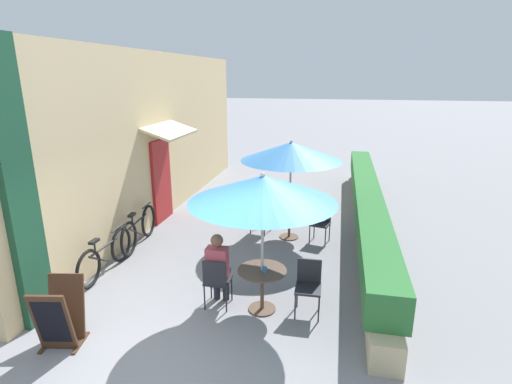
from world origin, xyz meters
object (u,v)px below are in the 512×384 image
object	(u,v)px
patio_table_near	(262,281)
bicycle_second	(139,229)
patio_umbrella_mid	(291,152)
menu_board	(60,315)
patio_table_mid	(289,217)
bicycle_leaning	(106,255)
cafe_chair_near_right	(309,283)
cafe_chair_near_left	(217,279)
cafe_chair_mid_right	(259,213)
seated_patron_near_left	(218,266)
cafe_chair_mid_left	(321,220)
coffee_cup_mid	(288,208)
patio_umbrella_near	(263,189)
coffee_cup_near	(265,269)

from	to	relation	value
patio_table_near	bicycle_second	world-z (taller)	bicycle_second
patio_umbrella_mid	menu_board	xyz separation A→B (m)	(-2.62, -4.47, -1.57)
patio_table_mid	bicycle_leaning	world-z (taller)	bicycle_leaning
cafe_chair_near_right	bicycle_second	world-z (taller)	cafe_chair_near_right
patio_table_mid	patio_umbrella_mid	xyz separation A→B (m)	(0.00, 0.00, 1.52)
patio_table_near	cafe_chair_near_left	distance (m)	0.73
patio_umbrella_mid	cafe_chair_mid_right	xyz separation A→B (m)	(-0.73, 0.08, -1.51)
cafe_chair_near_left	seated_patron_near_left	distance (m)	0.20
cafe_chair_mid_left	bicycle_second	bearing A→B (deg)	27.36
menu_board	coffee_cup_mid	bearing A→B (deg)	48.80
patio_table_mid	bicycle_second	xyz separation A→B (m)	(-3.19, -1.12, -0.13)
patio_table_mid	patio_umbrella_near	bearing A→B (deg)	-90.78
patio_table_mid	patio_table_near	bearing A→B (deg)	-90.78
patio_table_near	bicycle_leaning	world-z (taller)	bicycle_leaning
cafe_chair_mid_right	bicycle_second	distance (m)	2.75
cafe_chair_mid_left	bicycle_leaning	bearing A→B (deg)	43.86
cafe_chair_near_left	menu_board	distance (m)	2.27
seated_patron_near_left	patio_umbrella_mid	world-z (taller)	patio_umbrella_mid
patio_table_near	patio_table_mid	distance (m)	3.06
cafe_chair_mid_left	coffee_cup_mid	xyz separation A→B (m)	(-0.76, 0.01, 0.24)
cafe_chair_near_right	patio_umbrella_near	bearing A→B (deg)	6.01
cafe_chair_near_right	patio_umbrella_mid	distance (m)	3.40
patio_umbrella_mid	bicycle_second	xyz separation A→B (m)	(-3.19, -1.12, -1.65)
cafe_chair_near_left	patio_umbrella_mid	size ratio (longest dim) A/B	0.38
cafe_chair_near_right	patio_umbrella_mid	size ratio (longest dim) A/B	0.38
menu_board	patio_umbrella_mid	bearing A→B (deg)	48.86
cafe_chair_near_right	patio_table_near	bearing A→B (deg)	6.01
patio_table_near	bicycle_second	bearing A→B (deg)	148.42
seated_patron_near_left	cafe_chair_mid_right	world-z (taller)	seated_patron_near_left
patio_table_mid	cafe_chair_mid_left	size ratio (longest dim) A/B	0.89
patio_umbrella_mid	bicycle_leaning	xyz separation A→B (m)	(-3.18, -2.46, -1.66)
cafe_chair_near_right	patio_table_mid	bearing A→B (deg)	-78.26
bicycle_second	menu_board	world-z (taller)	menu_board
patio_umbrella_near	patio_table_near	bearing A→B (deg)	116.57
cafe_chair_mid_left	patio_umbrella_mid	bearing A→B (deg)	6.01
cafe_chair_near_right	patio_umbrella_mid	world-z (taller)	patio_umbrella_mid
seated_patron_near_left	menu_board	xyz separation A→B (m)	(-1.85, -1.44, -0.22)
coffee_cup_mid	cafe_chair_mid_right	bearing A→B (deg)	167.00
coffee_cup_mid	cafe_chair_near_right	bearing A→B (deg)	-75.98
coffee_cup_near	bicycle_second	distance (m)	3.79
cafe_chair_mid_right	seated_patron_near_left	bearing A→B (deg)	-78.30
cafe_chair_near_left	cafe_chair_near_right	distance (m)	1.46
coffee_cup_mid	bicycle_leaning	world-z (taller)	bicycle_leaning
patio_umbrella_near	cafe_chair_mid_right	world-z (taller)	patio_umbrella_near
cafe_chair_near_left	coffee_cup_mid	bearing A→B (deg)	75.45
patio_table_near	cafe_chair_near_left	world-z (taller)	cafe_chair_near_left
seated_patron_near_left	cafe_chair_near_right	size ratio (longest dim) A/B	1.44
cafe_chair_near_right	bicycle_leaning	distance (m)	3.90
patio_umbrella_near	cafe_chair_near_left	xyz separation A→B (m)	(-0.73, -0.09, -1.51)
patio_table_near	cafe_chair_mid_right	size ratio (longest dim) A/B	0.89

